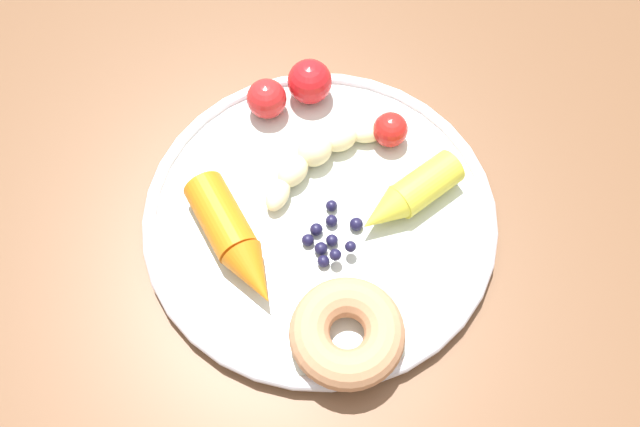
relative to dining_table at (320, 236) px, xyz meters
The scene contains 11 objects.
ground_plane 0.69m from the dining_table, ahead, with size 6.00×6.00×0.00m, color #352F3C.
dining_table is the anchor object (origin of this frame).
plate 0.09m from the dining_table, 148.47° to the right, with size 0.32×0.32×0.02m.
banana 0.11m from the dining_table, 32.36° to the left, with size 0.14×0.07×0.03m.
carrot_orange 0.15m from the dining_table, 158.38° to the left, with size 0.10×0.13×0.04m.
carrot_yellow 0.14m from the dining_table, 70.18° to the right, with size 0.11×0.07×0.03m.
donut 0.18m from the dining_table, 140.65° to the right, with size 0.09×0.09×0.03m, color tan.
blueberry_pile 0.11m from the dining_table, 138.64° to the right, with size 0.06×0.05×0.02m.
tomato_near 0.16m from the dining_table, 35.30° to the left, with size 0.04×0.04×0.04m, color red.
tomato_mid 0.15m from the dining_table, 59.37° to the left, with size 0.04×0.04×0.04m, color red.
tomato_far 0.14m from the dining_table, 18.88° to the right, with size 0.03×0.03×0.03m, color red.
Camera 1 is at (-0.25, -0.15, 1.31)m, focal length 36.84 mm.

